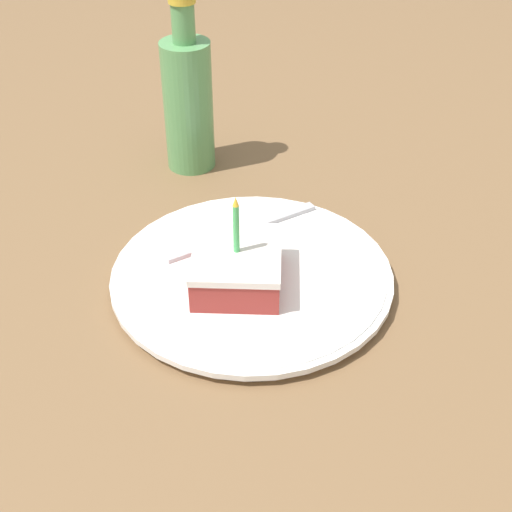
{
  "coord_description": "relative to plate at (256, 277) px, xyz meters",
  "views": [
    {
      "loc": [
        -0.0,
        -0.6,
        0.48
      ],
      "look_at": [
        -0.03,
        -0.02,
        0.04
      ],
      "focal_mm": 50.0,
      "sensor_mm": 36.0,
      "label": 1
    }
  ],
  "objects": [
    {
      "name": "plate",
      "position": [
        0.0,
        0.0,
        0.0
      ],
      "size": [
        0.29,
        0.29,
        0.02
      ],
      "color": "white",
      "rests_on": "ground_plane"
    },
    {
      "name": "fork",
      "position": [
        -0.03,
        0.06,
        0.01
      ],
      "size": [
        0.17,
        0.12,
        0.0
      ],
      "color": "#B2B2B7",
      "rests_on": "plate"
    },
    {
      "name": "ground_plane",
      "position": [
        0.03,
        0.02,
        -0.03
      ],
      "size": [
        2.4,
        2.4,
        0.04
      ],
      "color": "brown",
      "rests_on": "ground"
    },
    {
      "name": "bottle",
      "position": [
        -0.09,
        0.25,
        0.08
      ],
      "size": [
        0.06,
        0.06,
        0.22
      ],
      "color": "#599959",
      "rests_on": "ground_plane"
    },
    {
      "name": "cake_slice",
      "position": [
        -0.01,
        -0.02,
        0.03
      ],
      "size": [
        0.09,
        0.1,
        0.1
      ],
      "color": "#99332D",
      "rests_on": "plate"
    }
  ]
}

